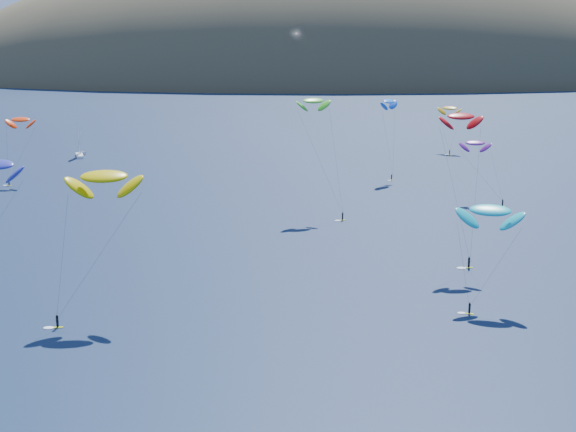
{
  "coord_description": "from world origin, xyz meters",
  "views": [
    {
      "loc": [
        -15.07,
        -57.25,
        42.95
      ],
      "look_at": [
        -13.93,
        80.0,
        9.0
      ],
      "focal_mm": 50.0,
      "sensor_mm": 36.0,
      "label": 1
    }
  ],
  "objects": [
    {
      "name": "kitesurfer_9",
      "position": [
        16.87,
        84.88,
        25.89
      ],
      "size": [
        8.06,
        9.7,
        28.14
      ],
      "rotation": [
        0.0,
        0.0,
        0.12
      ],
      "color": "#B7C415",
      "rests_on": "ground"
    },
    {
      "name": "kitesurfer_3",
      "position": [
        -7.9,
        122.73,
        24.94
      ],
      "size": [
        11.17,
        13.86,
        27.18
      ],
      "rotation": [
        0.0,
        0.0,
        0.36
      ],
      "color": "#B7C415",
      "rests_on": "ground"
    },
    {
      "name": "kitesurfer_11",
      "position": [
        40.53,
        207.29,
        14.1
      ],
      "size": [
        8.51,
        13.52,
        16.29
      ],
      "rotation": [
        0.0,
        0.0,
        -0.53
      ],
      "color": "#B7C415",
      "rests_on": "ground"
    },
    {
      "name": "kitesurfer_2",
      "position": [
        -41.36,
        59.4,
        20.17
      ],
      "size": [
        12.14,
        12.67,
        23.19
      ],
      "rotation": [
        0.0,
        0.0,
        0.12
      ],
      "color": "#B7C415",
      "rests_on": "ground"
    },
    {
      "name": "island",
      "position": [
        39.4,
        562.36,
        -10.74
      ],
      "size": [
        730.0,
        300.0,
        210.0
      ],
      "color": "#3D3526",
      "rests_on": "ground"
    },
    {
      "name": "kitesurfer_1",
      "position": [
        -84.64,
        156.53,
        16.67
      ],
      "size": [
        8.25,
        8.6,
        18.93
      ],
      "rotation": [
        0.0,
        0.0,
        -0.09
      ],
      "color": "#B7C415",
      "rests_on": "ground"
    },
    {
      "name": "kitesurfer_4",
      "position": [
        14.34,
        162.56,
        20.81
      ],
      "size": [
        7.26,
        10.1,
        22.97
      ],
      "rotation": [
        0.0,
        0.0,
        0.95
      ],
      "color": "#B7C415",
      "rests_on": "ground"
    },
    {
      "name": "kitesurfer_6",
      "position": [
        31.52,
        133.25,
        13.81
      ],
      "size": [
        9.86,
        10.49,
        15.89
      ],
      "rotation": [
        0.0,
        0.0,
        -0.15
      ],
      "color": "#B7C415",
      "rests_on": "ground"
    },
    {
      "name": "sailboat",
      "position": [
        -79.43,
        195.54,
        0.95
      ],
      "size": [
        9.58,
        8.41,
        11.47
      ],
      "rotation": [
        0.0,
        0.0,
        0.28
      ],
      "color": "white",
      "rests_on": "ground"
    },
    {
      "name": "kitesurfer_5",
      "position": [
        16.95,
        61.89,
        14.31
      ],
      "size": [
        10.71,
        10.84,
        17.06
      ],
      "rotation": [
        0.0,
        0.0,
        -0.31
      ],
      "color": "#B7C415",
      "rests_on": "ground"
    }
  ]
}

